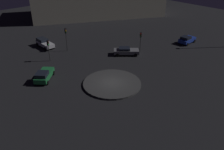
% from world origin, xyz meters
% --- Properties ---
extents(ground_plane, '(115.46, 115.46, 0.00)m').
position_xyz_m(ground_plane, '(0.00, 0.00, 0.00)').
color(ground_plane, black).
extents(roundabout_island, '(8.36, 8.36, 0.26)m').
position_xyz_m(roundabout_island, '(0.00, 0.00, 0.13)').
color(roundabout_island, '#383838').
rests_on(roundabout_island, ground_plane).
extents(car_silver, '(4.53, 2.05, 1.57)m').
position_xyz_m(car_silver, '(-19.77, -0.34, 0.83)').
color(car_silver, silver).
rests_on(car_silver, ground_plane).
extents(car_grey, '(4.41, 4.62, 1.39)m').
position_xyz_m(car_grey, '(-6.25, 8.97, 0.73)').
color(car_grey, slate).
rests_on(car_grey, ground_plane).
extents(car_blue, '(2.27, 4.06, 1.54)m').
position_xyz_m(car_blue, '(-2.23, 22.59, 0.78)').
color(car_blue, '#1E38A5').
rests_on(car_blue, ground_plane).
extents(car_green, '(4.27, 4.29, 1.57)m').
position_xyz_m(car_green, '(-7.64, -6.69, 0.78)').
color(car_green, '#1E7238').
rests_on(car_green, ground_plane).
extents(traffic_light_northwest, '(0.36, 0.39, 3.74)m').
position_xyz_m(traffic_light_northwest, '(-5.58, 12.02, 2.68)').
color(traffic_light_northwest, '#2D2D2D').
rests_on(traffic_light_northwest, ground_plane).
extents(traffic_light_west, '(0.37, 0.32, 4.45)m').
position_xyz_m(traffic_light_west, '(-14.93, 1.86, 3.16)').
color(traffic_light_west, '#2D2D2D').
rests_on(traffic_light_west, ground_plane).
extents(traffic_light_west_near, '(0.38, 0.34, 3.76)m').
position_xyz_m(traffic_light_west_near, '(-13.07, -2.79, 2.69)').
color(traffic_light_west_near, '#2D2D2D').
rests_on(traffic_light_west_near, ground_plane).
extents(store_building, '(29.91, 39.12, 8.45)m').
position_xyz_m(store_building, '(-33.19, 23.74, 4.23)').
color(store_building, '#B7B299').
rests_on(store_building, ground_plane).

